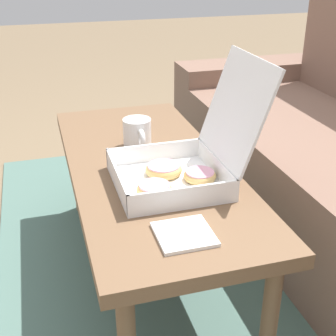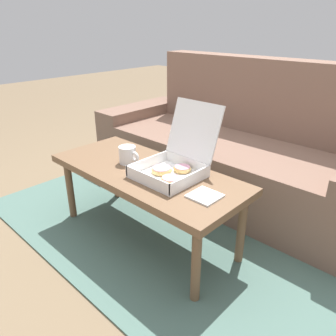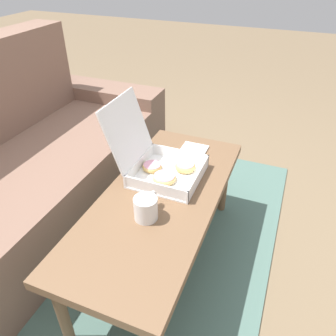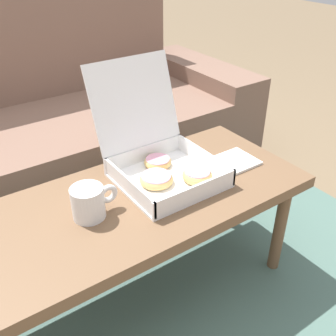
{
  "view_description": "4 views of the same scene",
  "coord_description": "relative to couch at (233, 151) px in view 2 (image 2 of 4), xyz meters",
  "views": [
    {
      "loc": [
        1.31,
        -0.37,
        1.07
      ],
      "look_at": [
        0.15,
        -0.04,
        0.49
      ],
      "focal_mm": 50.0,
      "sensor_mm": 36.0,
      "label": 1
    },
    {
      "loc": [
        1.21,
        -1.15,
        1.18
      ],
      "look_at": [
        0.15,
        -0.04,
        0.49
      ],
      "focal_mm": 35.0,
      "sensor_mm": 36.0,
      "label": 2
    },
    {
      "loc": [
        -1.02,
        -0.51,
        1.35
      ],
      "look_at": [
        0.15,
        -0.04,
        0.49
      ],
      "focal_mm": 35.0,
      "sensor_mm": 36.0,
      "label": 3
    },
    {
      "loc": [
        -0.47,
        -0.93,
        1.16
      ],
      "look_at": [
        0.15,
        -0.04,
        0.49
      ],
      "focal_mm": 42.0,
      "sensor_mm": 36.0,
      "label": 4
    }
  ],
  "objects": [
    {
      "name": "ground_plane",
      "position": [
        0.0,
        -0.82,
        -0.31
      ],
      "size": [
        12.0,
        12.0,
        0.0
      ],
      "primitive_type": "plane",
      "color": "#756047"
    },
    {
      "name": "area_rug",
      "position": [
        0.0,
        -0.52,
        -0.3
      ],
      "size": [
        2.23,
        1.77,
        0.01
      ],
      "primitive_type": "cube",
      "color": "#4C6B60",
      "rests_on": "ground_plane"
    },
    {
      "name": "couch",
      "position": [
        0.0,
        0.0,
        0.0
      ],
      "size": [
        2.11,
        0.82,
        0.95
      ],
      "color": "#7A5B4C",
      "rests_on": "ground_plane"
    },
    {
      "name": "coffee_table",
      "position": [
        0.0,
        -0.87,
        0.09
      ],
      "size": [
        1.15,
        0.49,
        0.44
      ],
      "color": "brown",
      "rests_on": "ground_plane"
    },
    {
      "name": "pastry_box",
      "position": [
        0.15,
        -0.8,
        0.2
      ],
      "size": [
        0.31,
        0.41,
        0.36
      ],
      "color": "white",
      "rests_on": "coffee_table"
    },
    {
      "name": "coffee_mug",
      "position": [
        -0.14,
        -0.87,
        0.18
      ],
      "size": [
        0.14,
        0.1,
        0.1
      ],
      "color": "white",
      "rests_on": "coffee_table"
    },
    {
      "name": "napkin_stack",
      "position": [
        0.42,
        -0.89,
        0.14
      ],
      "size": [
        0.13,
        0.13,
        0.01
      ],
      "color": "white",
      "rests_on": "coffee_table"
    }
  ]
}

